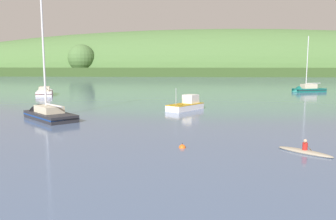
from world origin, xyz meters
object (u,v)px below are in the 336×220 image
sailboat_far_left (45,93)px  sailboat_midwater_white (306,91)px  sailboat_near_mooring (46,116)px  fishing_boat_moored (188,106)px  canoe_with_paddler (305,151)px  mooring_buoy_foreground (182,148)px

sailboat_far_left → sailboat_midwater_white: bearing=-99.9°
sailboat_near_mooring → fishing_boat_moored: 17.19m
canoe_with_paddler → mooring_buoy_foreground: canoe_with_paddler is taller
sailboat_far_left → canoe_with_paddler: (37.21, -40.43, -0.19)m
fishing_boat_moored → mooring_buoy_foreground: 20.44m
sailboat_midwater_white → sailboat_far_left: bearing=-7.7°
sailboat_near_mooring → canoe_with_paddler: sailboat_near_mooring is taller
fishing_boat_moored → canoe_with_paddler: bearing=-125.0°
sailboat_midwater_white → mooring_buoy_foreground: sailboat_midwater_white is taller
sailboat_near_mooring → sailboat_far_left: bearing=-21.3°
sailboat_midwater_white → fishing_boat_moored: (-23.67, -31.97, 0.10)m
sailboat_far_left → canoe_with_paddler: 54.94m
sailboat_far_left → fishing_boat_moored: (28.65, -19.46, 0.11)m
sailboat_near_mooring → mooring_buoy_foreground: (15.32, -11.53, -0.20)m
sailboat_near_mooring → sailboat_far_left: (-13.94, 28.36, 0.09)m
fishing_boat_moored → sailboat_far_left: bearing=88.6°
sailboat_near_mooring → sailboat_midwater_white: bearing=-90.7°
sailboat_far_left → mooring_buoy_foreground: bearing=-167.1°
canoe_with_paddler → sailboat_near_mooring: bearing=-165.4°
sailboat_midwater_white → sailboat_far_left: size_ratio=0.85×
fishing_boat_moored → mooring_buoy_foreground: (0.62, -20.43, -0.40)m
sailboat_near_mooring → canoe_with_paddler: (23.26, -12.06, -0.10)m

